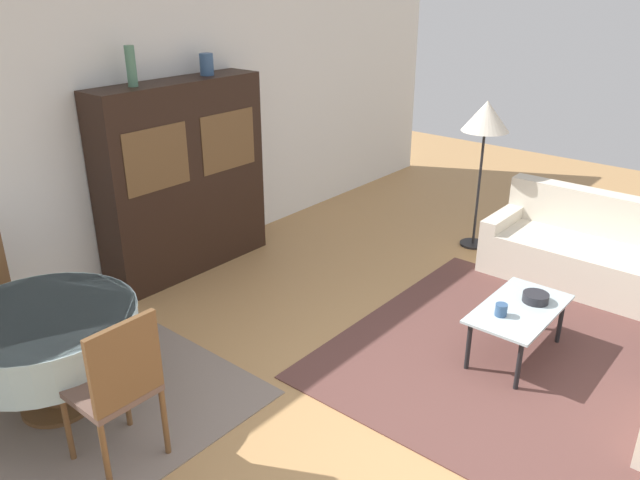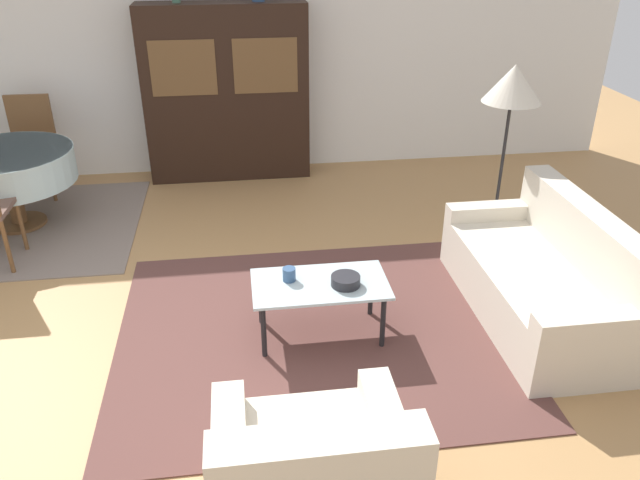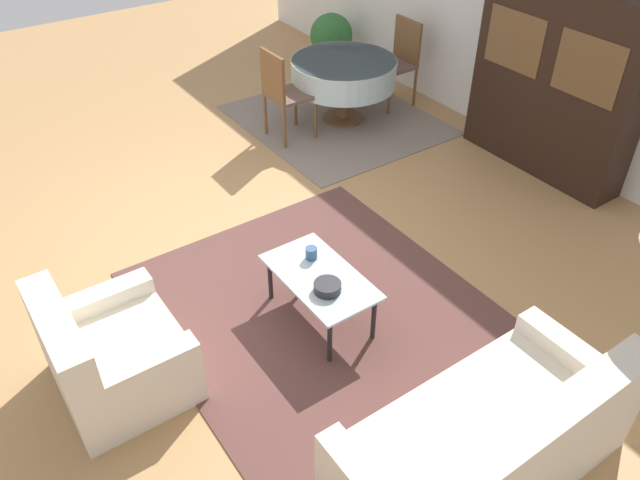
{
  "view_description": "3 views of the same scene",
  "coord_description": "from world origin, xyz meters",
  "views": [
    {
      "loc": [
        -3.0,
        -1.27,
        2.74
      ],
      "look_at": [
        0.2,
        1.4,
        0.95
      ],
      "focal_mm": 35.0,
      "sensor_mm": 36.0,
      "label": 1
    },
    {
      "loc": [
        0.62,
        -3.35,
        2.62
      ],
      "look_at": [
        1.11,
        0.2,
        0.75
      ],
      "focal_mm": 35.0,
      "sensor_mm": 36.0,
      "label": 2
    },
    {
      "loc": [
        3.93,
        -1.75,
        3.39
      ],
      "look_at": [
        1.11,
        0.2,
        0.75
      ],
      "focal_mm": 35.0,
      "sensor_mm": 36.0,
      "label": 3
    }
  ],
  "objects": [
    {
      "name": "couch",
      "position": [
        2.75,
        0.24,
        0.29
      ],
      "size": [
        0.84,
        1.76,
        0.83
      ],
      "rotation": [
        0.0,
        0.0,
        1.57
      ],
      "color": "beige",
      "rests_on": "ground_plane"
    },
    {
      "name": "floor_lamp",
      "position": [
        2.87,
        1.45,
        1.37
      ],
      "size": [
        0.48,
        0.48,
        1.57
      ],
      "color": "black",
      "rests_on": "ground_plane"
    },
    {
      "name": "area_rug",
      "position": [
        1.07,
        0.24,
        0.01
      ],
      "size": [
        2.72,
        2.37,
        0.01
      ],
      "color": "brown",
      "rests_on": "ground_plane"
    },
    {
      "name": "wall_back",
      "position": [
        0.0,
        3.63,
        1.35
      ],
      "size": [
        10.0,
        0.06,
        2.7
      ],
      "color": "white",
      "rests_on": "ground_plane"
    },
    {
      "name": "dining_rug",
      "position": [
        -1.51,
        2.25,
        0.01
      ],
      "size": [
        2.27,
        2.02,
        0.01
      ],
      "color": "gray",
      "rests_on": "ground_plane"
    },
    {
      "name": "bowl",
      "position": [
        1.28,
        0.15,
        0.46
      ],
      "size": [
        0.2,
        0.2,
        0.07
      ],
      "color": "#232328",
      "rests_on": "coffee_table"
    },
    {
      "name": "dining_chair_far",
      "position": [
        -1.48,
        3.15,
        0.58
      ],
      "size": [
        0.44,
        0.44,
        1.01
      ],
      "rotation": [
        0.0,
        0.0,
        3.14
      ],
      "color": "brown",
      "rests_on": "dining_rug"
    },
    {
      "name": "coffee_table",
      "position": [
        1.11,
        0.2,
        0.38
      ],
      "size": [
        0.92,
        0.51,
        0.41
      ],
      "color": "black",
      "rests_on": "area_rug"
    },
    {
      "name": "dining_table",
      "position": [
        -1.48,
        2.33,
        0.58
      ],
      "size": [
        1.2,
        1.2,
        0.73
      ],
      "color": "brown",
      "rests_on": "dining_rug"
    },
    {
      "name": "display_cabinet",
      "position": [
        0.54,
        3.38,
        0.93
      ],
      "size": [
        1.74,
        0.41,
        1.85
      ],
      "color": "black",
      "rests_on": "ground_plane"
    },
    {
      "name": "ground_plane",
      "position": [
        0.0,
        0.0,
        0.0
      ],
      "size": [
        14.0,
        14.0,
        0.0
      ],
      "primitive_type": "plane",
      "color": "tan"
    },
    {
      "name": "cup",
      "position": [
        0.91,
        0.26,
        0.47
      ],
      "size": [
        0.09,
        0.09,
        0.09
      ],
      "color": "#33517A",
      "rests_on": "coffee_table"
    },
    {
      "name": "armchair",
      "position": [
        0.87,
        -1.3,
        0.29
      ],
      "size": [
        0.91,
        0.81,
        0.8
      ],
      "color": "beige",
      "rests_on": "ground_plane"
    }
  ]
}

